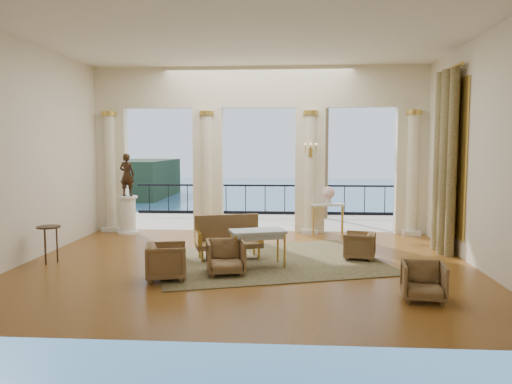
# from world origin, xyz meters

# --- Properties ---
(floor) EXTENTS (9.00, 9.00, 0.00)m
(floor) POSITION_xyz_m (0.00, 0.00, 0.00)
(floor) COLOR #55330D
(floor) RESTS_ON ground
(room_walls) EXTENTS (9.00, 9.00, 9.00)m
(room_walls) POSITION_xyz_m (0.00, -1.12, 2.88)
(room_walls) COLOR #ECE0C6
(room_walls) RESTS_ON ground
(arcade) EXTENTS (9.00, 0.56, 4.50)m
(arcade) POSITION_xyz_m (-0.00, 3.82, 2.58)
(arcade) COLOR #FCF3C8
(arcade) RESTS_ON ground
(terrace) EXTENTS (10.00, 3.60, 0.10)m
(terrace) POSITION_xyz_m (0.00, 5.80, -0.05)
(terrace) COLOR beige
(terrace) RESTS_ON ground
(balustrade) EXTENTS (9.00, 0.06, 1.03)m
(balustrade) POSITION_xyz_m (0.00, 7.40, 0.41)
(balustrade) COLOR black
(balustrade) RESTS_ON terrace
(palm_tree) EXTENTS (2.00, 2.00, 4.50)m
(palm_tree) POSITION_xyz_m (2.00, 6.60, 4.09)
(palm_tree) COLOR #4C3823
(palm_tree) RESTS_ON terrace
(headland) EXTENTS (22.00, 18.00, 6.00)m
(headland) POSITION_xyz_m (-30.00, 70.00, -3.00)
(headland) COLOR black
(headland) RESTS_ON sea
(sea) EXTENTS (160.00, 160.00, 0.00)m
(sea) POSITION_xyz_m (0.00, 60.00, -6.00)
(sea) COLOR #266693
(sea) RESTS_ON ground
(curtain) EXTENTS (0.33, 1.40, 4.09)m
(curtain) POSITION_xyz_m (4.28, 1.50, 2.02)
(curtain) COLOR brown
(curtain) RESTS_ON ground
(window_frame) EXTENTS (0.04, 1.60, 3.40)m
(window_frame) POSITION_xyz_m (4.47, 1.50, 2.10)
(window_frame) COLOR gold
(window_frame) RESTS_ON room_walls
(wall_sconce) EXTENTS (0.30, 0.11, 0.33)m
(wall_sconce) POSITION_xyz_m (1.40, 3.51, 2.23)
(wall_sconce) COLOR gold
(wall_sconce) RESTS_ON arcade
(rug) EXTENTS (5.33, 4.68, 0.02)m
(rug) POSITION_xyz_m (0.42, 0.31, 0.01)
(rug) COLOR #30351A
(rug) RESTS_ON ground
(armchair_a) EXTENTS (0.82, 0.79, 0.71)m
(armchair_a) POSITION_xyz_m (-0.32, -0.78, 0.35)
(armchair_a) COLOR #4B3822
(armchair_a) RESTS_ON ground
(armchair_b) EXTENTS (0.70, 0.67, 0.65)m
(armchair_b) POSITION_xyz_m (2.93, -2.12, 0.33)
(armchair_b) COLOR #4B3822
(armchair_b) RESTS_ON ground
(armchair_c) EXTENTS (0.70, 0.73, 0.63)m
(armchair_c) POSITION_xyz_m (2.33, 0.63, 0.32)
(armchair_c) COLOR #4B3822
(armchair_c) RESTS_ON ground
(armchair_d) EXTENTS (0.79, 0.82, 0.71)m
(armchair_d) POSITION_xyz_m (-1.32, -1.20, 0.36)
(armchair_d) COLOR #4B3822
(armchair_d) RESTS_ON ground
(settee) EXTENTS (1.48, 0.96, 0.91)m
(settee) POSITION_xyz_m (-0.43, 0.53, 0.45)
(settee) COLOR #4B3822
(settee) RESTS_ON ground
(game_table) EXTENTS (1.19, 0.87, 0.73)m
(game_table) POSITION_xyz_m (0.24, -0.14, 0.65)
(game_table) COLOR #8EA0B0
(game_table) RESTS_ON ground
(pedestal) EXTENTS (0.56, 0.56, 1.03)m
(pedestal) POSITION_xyz_m (-3.50, 3.26, 0.50)
(pedestal) COLOR silver
(pedestal) RESTS_ON ground
(statue) EXTENTS (0.46, 0.34, 1.14)m
(statue) POSITION_xyz_m (-3.50, 3.26, 1.60)
(statue) COLOR #2F2115
(statue) RESTS_ON pedestal
(console_table) EXTENTS (0.93, 0.58, 0.83)m
(console_table) POSITION_xyz_m (1.88, 3.55, 0.69)
(console_table) COLOR silver
(console_table) RESTS_ON ground
(urn) EXTENTS (0.35, 0.35, 0.47)m
(urn) POSITION_xyz_m (1.88, 3.55, 1.10)
(urn) COLOR silver
(urn) RESTS_ON console_table
(side_table) EXTENTS (0.47, 0.47, 0.76)m
(side_table) POSITION_xyz_m (-4.00, -0.16, 0.65)
(side_table) COLOR black
(side_table) RESTS_ON ground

